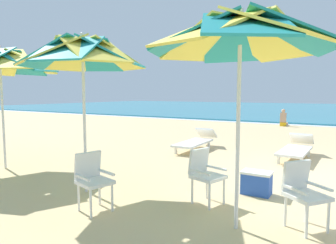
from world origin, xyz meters
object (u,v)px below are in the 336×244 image
at_px(beach_umbrella_2, 0,62).
at_px(sun_lounger_2, 196,141).
at_px(beach_umbrella_0, 240,36).
at_px(plastic_chair_0, 205,172).
at_px(beachgoer_seated, 284,120).
at_px(plastic_chair_2, 93,177).
at_px(cooler_box, 256,183).
at_px(plastic_chair_1, 303,190).
at_px(sun_lounger_1, 296,148).
at_px(beach_umbrella_1, 83,54).

distance_m(beach_umbrella_2, sun_lounger_2, 5.62).
xyz_separation_m(beach_umbrella_2, sun_lounger_2, (2.86, 4.33, -2.17)).
relative_size(beach_umbrella_0, beach_umbrella_2, 0.98).
xyz_separation_m(plastic_chair_0, beachgoer_seated, (-0.91, 12.65, -0.20)).
xyz_separation_m(plastic_chair_2, beachgoer_seated, (0.42, 13.77, -0.20)).
distance_m(plastic_chair_2, cooler_box, 2.77).
bearing_deg(plastic_chair_1, sun_lounger_2, 129.91).
xyz_separation_m(plastic_chair_1, beach_umbrella_2, (-6.34, -0.16, 1.96)).
bearing_deg(plastic_chair_1, beachgoer_seated, 100.41).
height_order(plastic_chair_2, sun_lounger_1, plastic_chair_2).
relative_size(plastic_chair_0, sun_lounger_1, 0.40).
distance_m(beach_umbrella_0, beachgoer_seated, 13.55).
relative_size(plastic_chair_2, beachgoer_seated, 0.94).
xyz_separation_m(plastic_chair_2, sun_lounger_1, (2.13, 5.35, -0.22)).
bearing_deg(sun_lounger_1, cooler_box, -93.39).
relative_size(beach_umbrella_0, plastic_chair_2, 3.22).
bearing_deg(beach_umbrella_2, plastic_chair_0, 3.87).
bearing_deg(plastic_chair_0, beach_umbrella_0, -41.45).
bearing_deg(beach_umbrella_2, beach_umbrella_0, -3.07).
relative_size(plastic_chair_1, cooler_box, 1.73).
distance_m(plastic_chair_1, sun_lounger_1, 4.45).
bearing_deg(sun_lounger_2, beach_umbrella_2, -123.40).
relative_size(beach_umbrella_0, plastic_chair_0, 3.22).
height_order(plastic_chair_2, sun_lounger_2, plastic_chair_2).
height_order(plastic_chair_0, beach_umbrella_2, beach_umbrella_2).
distance_m(sun_lounger_2, cooler_box, 4.12).
bearing_deg(sun_lounger_2, beach_umbrella_0, -59.27).
bearing_deg(beach_umbrella_1, plastic_chair_1, 6.68).
relative_size(beach_umbrella_2, sun_lounger_1, 1.31).
relative_size(cooler_box, beachgoer_seated, 0.54).
xyz_separation_m(plastic_chair_0, cooler_box, (0.61, 0.85, -0.30)).
bearing_deg(sun_lounger_1, plastic_chair_0, -100.79).
relative_size(plastic_chair_0, beachgoer_seated, 0.94).
distance_m(plastic_chair_0, cooler_box, 1.08).
relative_size(beach_umbrella_2, beachgoer_seated, 3.06).
distance_m(plastic_chair_0, plastic_chair_1, 1.46).
xyz_separation_m(beach_umbrella_0, plastic_chair_0, (-0.72, 0.63, -1.94)).
height_order(cooler_box, beachgoer_seated, beachgoer_seated).
relative_size(sun_lounger_1, sun_lounger_2, 1.01).
height_order(beach_umbrella_0, plastic_chair_0, beach_umbrella_0).
bearing_deg(plastic_chair_2, beachgoer_seated, 88.25).
height_order(plastic_chair_0, plastic_chair_2, same).
xyz_separation_m(beach_umbrella_0, beachgoer_seated, (-1.62, 13.28, -2.15)).
relative_size(sun_lounger_2, cooler_box, 4.31).
bearing_deg(cooler_box, beach_umbrella_1, -151.70).
height_order(plastic_chair_1, plastic_chair_2, same).
bearing_deg(plastic_chair_1, sun_lounger_1, 98.29).
relative_size(sun_lounger_1, beachgoer_seated, 2.34).
height_order(beach_umbrella_0, beachgoer_seated, beach_umbrella_0).
height_order(sun_lounger_1, beachgoer_seated, beachgoer_seated).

